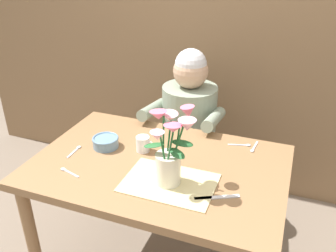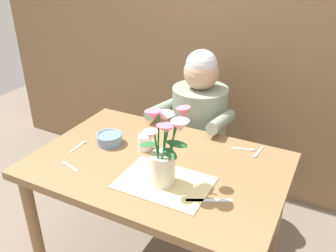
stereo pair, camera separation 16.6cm
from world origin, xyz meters
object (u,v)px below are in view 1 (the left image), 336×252
flower_vase (170,150)px  tea_cup (143,144)px  ceramic_bowl (106,142)px  seated_person (188,136)px  dinner_knife (217,197)px

flower_vase → tea_cup: bearing=136.8°
flower_vase → ceramic_bowl: size_ratio=2.54×
seated_person → flower_vase: (0.15, -0.75, 0.34)m
seated_person → ceramic_bowl: bearing=-113.5°
ceramic_bowl → dinner_knife: (0.64, -0.20, -0.03)m
seated_person → tea_cup: size_ratio=12.20×
tea_cup → dinner_knife: bearing=-28.2°
ceramic_bowl → dinner_knife: bearing=-17.8°
dinner_knife → ceramic_bowl: bearing=135.3°
flower_vase → tea_cup: flower_vase is taller
ceramic_bowl → tea_cup: bearing=9.2°
seated_person → dinner_knife: size_ratio=5.97×
seated_person → ceramic_bowl: 0.66m
seated_person → dinner_knife: (0.37, -0.78, 0.18)m
dinner_knife → tea_cup: tea_cup is taller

